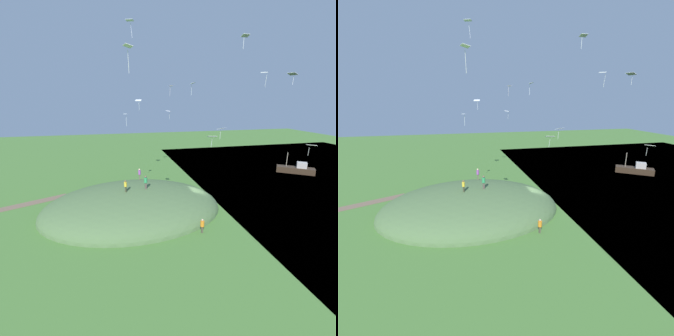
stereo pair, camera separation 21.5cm
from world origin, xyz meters
TOP-DOWN VIEW (x-y plane):
  - ground_plane at (0.00, 0.00)m, footprint 160.00×160.00m
  - grass_hill at (9.66, 0.05)m, footprint 24.41×18.02m
  - dirt_path at (24.61, -5.11)m, footprint 11.03×6.15m
  - boat_on_lake at (-25.06, -9.61)m, footprint 7.01×6.04m
  - person_on_hilltop at (10.56, 1.30)m, footprint 0.52×0.52m
  - person_walking_path at (8.04, -4.74)m, footprint 0.40×0.40m
  - person_near_shore at (7.86, 0.72)m, footprint 0.44×0.44m
  - person_with_child at (2.53, 8.12)m, footprint 0.54×0.54m
  - kite_0 at (0.58, 5.22)m, footprint 1.21×0.96m
  - kite_1 at (-12.02, 1.65)m, footprint 1.09×1.36m
  - kite_2 at (1.09, -0.71)m, footprint 0.84×0.92m
  - kite_3 at (10.15, 9.02)m, footprint 0.84×1.09m
  - kite_4 at (-2.73, 5.04)m, footprint 0.86×0.60m
  - kite_5 at (-9.91, -1.52)m, footprint 1.17×1.13m
  - kite_6 at (-1.73, 2.75)m, footprint 1.22×1.08m
  - kite_7 at (7.14, -10.94)m, footprint 1.16×0.95m
  - kite_8 at (8.77, -3.48)m, footprint 1.14×0.96m
  - kite_9 at (1.57, -12.53)m, footprint 1.24×1.43m
  - kite_10 at (9.75, -4.37)m, footprint 0.71×0.76m
  - kite_11 at (-8.37, 10.39)m, footprint 1.15×1.19m
  - kite_12 at (1.79, -9.87)m, footprint 0.83×0.75m

SIDE VIEW (x-z plane):
  - ground_plane at x=0.00m, z-range 0.00..0.00m
  - grass_hill at x=9.66m, z-range -3.14..3.14m
  - dirt_path at x=24.61m, z-range 0.00..0.04m
  - boat_on_lake at x=-25.06m, z-range -1.31..2.85m
  - person_with_child at x=2.53m, z-range 0.21..1.95m
  - person_walking_path at x=8.04m, z-range 2.87..4.68m
  - person_on_hilltop at x=10.56m, z-range 3.31..4.91m
  - person_near_shore at x=7.86m, z-range 3.33..5.19m
  - kite_11 at x=-8.37m, z-range 9.43..10.68m
  - kite_0 at x=0.58m, z-range 9.86..11.21m
  - kite_6 at x=-1.73m, z-range 10.42..11.82m
  - kite_10 at x=9.75m, z-range 11.70..13.42m
  - kite_9 at x=1.57m, z-range 11.95..13.43m
  - kite_7 at x=7.14m, z-range 13.66..15.40m
  - kite_2 at x=1.09m, z-range 15.88..17.48m
  - kite_12 at x=1.79m, z-range 15.93..17.62m
  - kite_1 at x=-12.02m, z-range 17.18..18.73m
  - kite_5 at x=-9.91m, z-range 17.27..19.39m
  - kite_3 at x=10.15m, z-range 17.74..19.94m
  - kite_4 at x=-2.73m, z-range 20.51..21.98m
  - kite_8 at x=8.77m, z-range 23.20..25.28m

